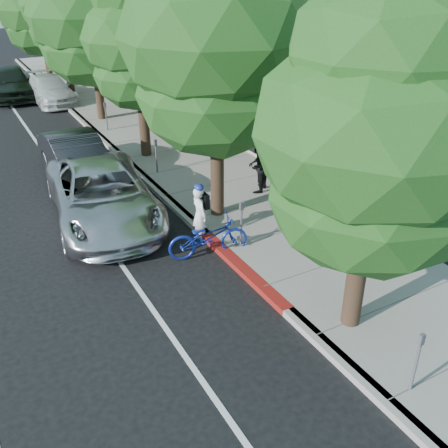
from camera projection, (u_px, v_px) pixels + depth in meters
ground at (264, 291)px, 11.97m from camera, size 120.00×120.00×0.00m
sidewalk at (200, 166)px, 19.11m from camera, size 4.60×56.00×0.15m
curb at (143, 177)px, 18.12m from camera, size 0.30×56.00×0.15m
curb_red_segment at (242, 269)px, 12.71m from camera, size 0.32×4.00×0.15m
storefront_building at (235, 31)px, 28.38m from camera, size 10.00×36.00×7.00m
street_tree_0 at (377, 134)px, 8.80m from camera, size 4.59×4.59×7.08m
street_tree_1 at (216, 42)px, 13.05m from camera, size 5.23×5.23×8.39m
street_tree_2 at (138, 41)px, 18.00m from camera, size 4.08×4.08×7.14m
street_tree_3 at (90, 16)px, 22.47m from camera, size 5.71×5.71×8.11m
street_tree_4 at (60, 7)px, 27.11m from camera, size 4.30×4.30×7.70m
street_tree_5 at (40, 10)px, 32.01m from camera, size 5.42×5.42×7.29m
cyclist at (200, 215)px, 13.80m from camera, size 0.40×0.60×1.62m
bicycle at (208, 237)px, 13.17m from camera, size 2.27×1.19×1.14m
silver_suv at (102, 195)px, 14.88m from camera, size 3.49×6.38×1.70m
dark_sedan at (77, 159)px, 17.66m from camera, size 1.85×5.02×1.64m
white_pickup at (50, 90)px, 27.64m from camera, size 2.32×5.07×1.44m
dark_suv_far at (11, 83)px, 28.44m from camera, size 2.40×5.37×1.79m
pedestrian at (258, 165)px, 16.42m from camera, size 1.13×1.10×1.83m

